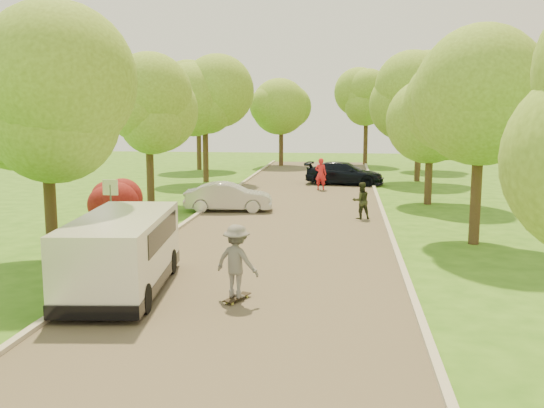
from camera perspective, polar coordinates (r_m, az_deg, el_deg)
The scene contains 23 objects.
ground at distance 16.95m, azimuth -1.32°, elevation -6.81°, with size 100.00×100.00×0.00m, color #326718.
road at distance 24.70m, azimuth 1.35°, elevation -1.84°, with size 8.00×60.00×0.01m, color #4C4438.
curb_left at distance 25.40m, azimuth -7.79°, elevation -1.50°, with size 0.18×60.00×0.12m, color #B2AD9E.
curb_right at distance 24.63m, azimuth 10.77°, elevation -1.89°, with size 0.18×60.00×0.12m, color #B2AD9E.
street_sign at distance 21.95m, azimuth -14.94°, elevation 0.65°, with size 0.55×0.06×2.17m.
red_shrub at distance 23.58m, azimuth -14.68°, elevation 0.06°, with size 1.70×1.70×1.95m.
tree_l_mida at distance 19.23m, azimuth -20.13°, elevation 10.10°, with size 4.71×4.60×7.39m.
tree_l_midb at distance 29.62m, azimuth -11.22°, elevation 8.67°, with size 4.30×4.20×6.62m.
tree_l_far at distance 39.16m, azimuth -6.05°, elevation 10.06°, with size 4.92×4.80×7.79m.
tree_r_mida at distance 21.69m, azimuth 19.72°, elevation 10.87°, with size 5.13×5.00×7.95m.
tree_r_midb at distance 30.46m, azimuth 15.14°, elevation 9.09°, with size 4.51×4.40×7.01m.
tree_r_far at distance 40.47m, azimuth 14.10°, elevation 10.32°, with size 5.33×5.20×8.34m.
tree_bg_a at distance 47.49m, azimuth -6.70°, elevation 9.63°, with size 5.12×5.00×7.72m.
tree_bg_b at distance 48.52m, azimuth 14.10°, elevation 9.68°, with size 5.12×5.00×7.95m.
tree_bg_c at distance 50.42m, azimuth 1.11°, elevation 9.30°, with size 4.92×4.80×7.33m.
tree_bg_d at distance 52.20m, azimuth 9.13°, elevation 9.50°, with size 5.12×5.00×7.72m.
minivan at distance 15.79m, azimuth -13.92°, elevation -4.41°, with size 2.60×5.40×1.94m.
silver_sedan at distance 27.68m, azimuth -4.12°, elevation 0.66°, with size 1.39×3.98×1.31m, color #B9BABF.
dark_sedan at distance 37.89m, azimuth 6.84°, elevation 2.88°, with size 1.97×4.85×1.41m, color black.
longboard at distance 14.79m, azimuth -3.31°, elevation -8.77°, with size 0.59×0.93×0.11m.
skateboarder at distance 14.54m, azimuth -3.34°, elevation -5.39°, with size 1.14×0.66×1.77m, color slate.
person_striped at distance 35.17m, azimuth 4.61°, elevation 2.83°, with size 0.68×0.44×1.85m, color red.
person_olive at distance 25.87m, azimuth 8.38°, elevation 0.31°, with size 0.76×0.60×1.57m, color #2B311D.
Camera 1 is at (2.37, -16.16, 4.55)m, focal length 40.00 mm.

